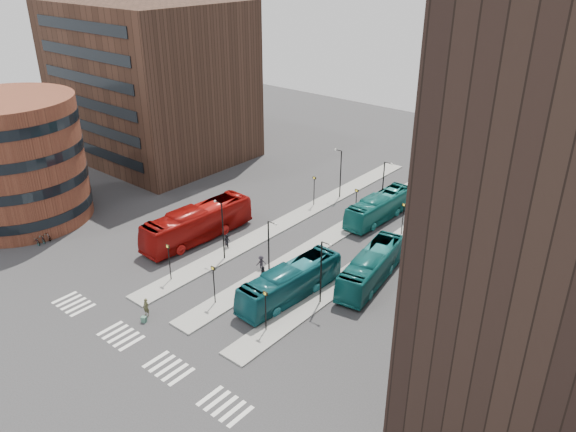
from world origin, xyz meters
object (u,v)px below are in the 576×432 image
Objects in this scene: suitcase at (144,319)px; commuter_a at (227,241)px; teal_bus_d at (500,187)px; traveller at (146,307)px; bicycle_near at (35,240)px; teal_bus_b at (380,207)px; bicycle_far at (41,238)px; red_bus at (198,223)px; bicycle_mid at (46,236)px; commuter_b at (263,274)px; teal_bus_a at (290,282)px; commuter_c at (261,263)px; teal_bus_c at (371,267)px.

commuter_a is (-3.83, 13.50, 0.54)m from suitcase.
traveller is at bearing -102.33° from teal_bus_d.
traveller reaches higher than bicycle_near.
teal_bus_b reaches higher than bicycle_far.
red_bus reaches higher than bicycle_mid.
bicycle_mid is (-12.27, -10.69, -1.32)m from red_bus.
suitcase is 0.05× the size of teal_bus_d.
bicycle_near is at bearing 173.04° from bicycle_mid.
commuter_b is 25.43m from bicycle_near.
suitcase is at bearing -101.38° from teal_bus_d.
red_bus is at bearing 175.02° from teal_bus_a.
commuter_b reaches higher than commuter_c.
red_bus reaches higher than bicycle_far.
teal_bus_c reaches higher than bicycle_mid.
teal_bus_d reaches higher than bicycle_mid.
suitcase is 11.54m from commuter_b.
teal_bus_a is at bearing -72.39° from bicycle_near.
commuter_a is 1.08× the size of commuter_c.
commuter_a is at bearing -116.20° from teal_bus_b.
commuter_a reaches higher than bicycle_far.
teal_bus_d reaches higher than bicycle_far.
traveller is 0.97× the size of bicycle_near.
commuter_a is (3.86, 0.52, -1.03)m from red_bus.
commuter_a is at bearing -113.59° from teal_bus_d.
bicycle_mid is (-19.38, 1.55, -0.31)m from traveller.
red_bus is 37.54m from teal_bus_d.
bicycle_far is at bearing -129.91° from teal_bus_b.
bicycle_near is 1.18m from bicycle_mid.
teal_bus_d is 6.31× the size of bicycle_mid.
suitcase is at bearing -103.53° from bicycle_mid.
teal_bus_a reaches higher than suitcase.
teal_bus_b is 6.31× the size of bicycle_mid.
teal_bus_a is 3.63m from commuter_b.
bicycle_near is at bearing -133.46° from red_bus.
teal_bus_a reaches higher than commuter_b.
commuter_b is 25.19m from bicycle_far.
bicycle_far is at bearing 89.96° from commuter_b.
teal_bus_a is 6.53× the size of bicycle_mid.
teal_bus_a is 19.01m from teal_bus_b.
teal_bus_a is at bearing -6.34° from red_bus.
teal_bus_c is 1.01× the size of teal_bus_d.
teal_bus_d reaches higher than commuter_c.
bicycle_far is (0.00, -0.56, -0.02)m from bicycle_mid.
traveller is at bearing 17.23° from commuter_c.
red_bus reaches higher than traveller.
teal_bus_d is at bearing 60.85° from traveller.
teal_bus_b is at bearing -25.14° from commuter_b.
teal_bus_c is 6.38× the size of bicycle_mid.
teal_bus_a is at bearing -79.66° from bicycle_mid.
bicycle_far is (-31.04, -15.87, -1.03)m from teal_bus_c.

